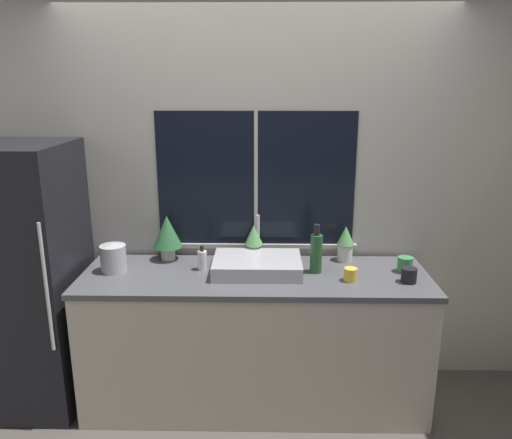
# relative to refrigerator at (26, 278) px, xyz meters

# --- Properties ---
(ground_plane) EXTENTS (14.00, 14.00, 0.00)m
(ground_plane) POSITION_rel_refrigerator_xyz_m (1.44, -0.35, -0.84)
(ground_plane) COLOR #4C4742
(wall_back) EXTENTS (8.00, 0.09, 2.70)m
(wall_back) POSITION_rel_refrigerator_xyz_m (1.44, 0.38, 0.51)
(wall_back) COLOR #BCB7AD
(wall_back) RESTS_ON ground_plane
(wall_left) EXTENTS (0.06, 7.00, 2.70)m
(wall_left) POSITION_rel_refrigerator_xyz_m (-0.60, 1.15, 0.51)
(wall_left) COLOR #BCB7AD
(wall_left) RESTS_ON ground_plane
(wall_right) EXTENTS (0.06, 7.00, 2.70)m
(wall_right) POSITION_rel_refrigerator_xyz_m (3.48, 1.15, 0.51)
(wall_right) COLOR #BCB7AD
(wall_right) RESTS_ON ground_plane
(counter) EXTENTS (2.15, 0.68, 0.89)m
(counter) POSITION_rel_refrigerator_xyz_m (1.44, -0.02, -0.40)
(counter) COLOR beige
(counter) RESTS_ON ground_plane
(refrigerator) EXTENTS (0.64, 0.71, 1.69)m
(refrigerator) POSITION_rel_refrigerator_xyz_m (0.00, 0.00, 0.00)
(refrigerator) COLOR black
(refrigerator) RESTS_ON ground_plane
(sink) EXTENTS (0.54, 0.44, 0.31)m
(sink) POSITION_rel_refrigerator_xyz_m (1.45, 0.02, 0.09)
(sink) COLOR #ADADB2
(sink) RESTS_ON counter
(potted_plant_left) EXTENTS (0.19, 0.19, 0.30)m
(potted_plant_left) POSITION_rel_refrigerator_xyz_m (0.86, 0.24, 0.23)
(potted_plant_left) COLOR silver
(potted_plant_left) RESTS_ON counter
(potted_plant_center) EXTENTS (0.12, 0.12, 0.24)m
(potted_plant_center) POSITION_rel_refrigerator_xyz_m (1.43, 0.24, 0.18)
(potted_plant_center) COLOR silver
(potted_plant_center) RESTS_ON counter
(potted_plant_right) EXTENTS (0.11, 0.11, 0.24)m
(potted_plant_right) POSITION_rel_refrigerator_xyz_m (2.03, 0.24, 0.17)
(potted_plant_right) COLOR silver
(potted_plant_right) RESTS_ON counter
(soap_bottle) EXTENTS (0.06, 0.06, 0.16)m
(soap_bottle) POSITION_rel_refrigerator_xyz_m (1.11, 0.05, 0.11)
(soap_bottle) COLOR white
(soap_bottle) RESTS_ON counter
(bottle_tall) EXTENTS (0.07, 0.07, 0.31)m
(bottle_tall) POSITION_rel_refrigerator_xyz_m (1.82, 0.02, 0.17)
(bottle_tall) COLOR #235128
(bottle_tall) RESTS_ON counter
(mug_black) EXTENTS (0.09, 0.09, 0.09)m
(mug_black) POSITION_rel_refrigerator_xyz_m (2.35, -0.13, 0.09)
(mug_black) COLOR black
(mug_black) RESTS_ON counter
(mug_yellow) EXTENTS (0.08, 0.08, 0.08)m
(mug_yellow) POSITION_rel_refrigerator_xyz_m (2.01, -0.12, 0.08)
(mug_yellow) COLOR gold
(mug_yellow) RESTS_ON counter
(mug_green) EXTENTS (0.09, 0.09, 0.10)m
(mug_green) POSITION_rel_refrigerator_xyz_m (2.38, 0.04, 0.09)
(mug_green) COLOR #38844C
(mug_green) RESTS_ON counter
(kettle) EXTENTS (0.16, 0.16, 0.19)m
(kettle) POSITION_rel_refrigerator_xyz_m (0.56, 0.01, 0.14)
(kettle) COLOR #B2B2B7
(kettle) RESTS_ON counter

